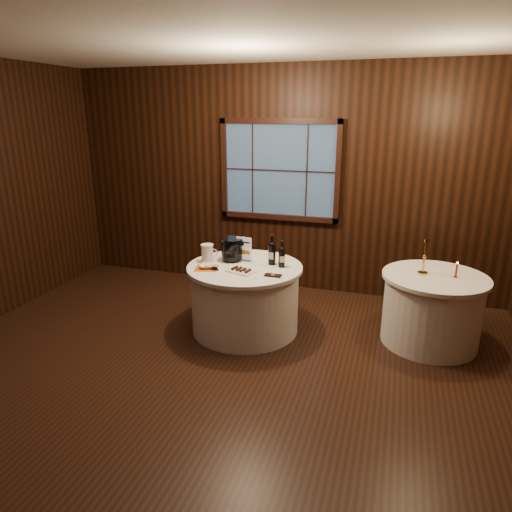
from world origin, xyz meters
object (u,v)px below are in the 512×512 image
(main_table, at_px, (245,298))
(side_table, at_px, (432,309))
(ice_bucket, at_px, (232,249))
(brass_candlestick, at_px, (424,262))
(port_bottle_left, at_px, (272,252))
(grape_bunch, at_px, (215,268))
(glass_pitcher, at_px, (207,253))
(cracker_bowl, at_px, (207,266))
(red_candle, at_px, (456,271))
(chocolate_box, at_px, (273,275))
(chocolate_plate, at_px, (241,271))
(port_bottle_right, at_px, (282,256))
(sign_stand, at_px, (244,253))

(main_table, distance_m, side_table, 2.02)
(ice_bucket, bearing_deg, brass_candlestick, 4.88)
(port_bottle_left, height_order, grape_bunch, port_bottle_left)
(ice_bucket, bearing_deg, side_table, 4.24)
(port_bottle_left, bearing_deg, glass_pitcher, -166.83)
(cracker_bowl, bearing_deg, red_candle, 10.82)
(ice_bucket, xyz_separation_m, chocolate_box, (0.58, -0.36, -0.13))
(grape_bunch, relative_size, cracker_bowl, 0.98)
(ice_bucket, bearing_deg, cracker_bowl, -117.22)
(chocolate_plate, xyz_separation_m, glass_pitcher, (-0.48, 0.21, 0.09))
(chocolate_plate, height_order, cracker_bowl, cracker_bowl)
(port_bottle_right, xyz_separation_m, chocolate_plate, (-0.37, -0.29, -0.11))
(main_table, xyz_separation_m, port_bottle_left, (0.27, 0.14, 0.53))
(glass_pitcher, bearing_deg, chocolate_box, -31.67)
(chocolate_plate, bearing_deg, ice_bucket, 123.91)
(port_bottle_left, distance_m, grape_bunch, 0.66)
(ice_bucket, bearing_deg, chocolate_box, -31.52)
(port_bottle_left, relative_size, chocolate_box, 1.98)
(ice_bucket, distance_m, cracker_bowl, 0.39)
(main_table, relative_size, port_bottle_left, 3.72)
(chocolate_box, height_order, brass_candlestick, brass_candlestick)
(ice_bucket, xyz_separation_m, grape_bunch, (-0.06, -0.36, -0.12))
(cracker_bowl, bearing_deg, glass_pitcher, 109.95)
(port_bottle_left, xyz_separation_m, cracker_bowl, (-0.64, -0.34, -0.13))
(side_table, height_order, red_candle, red_candle)
(glass_pitcher, height_order, brass_candlestick, brass_candlestick)
(port_bottle_left, distance_m, port_bottle_right, 0.14)
(port_bottle_right, bearing_deg, ice_bucket, 152.37)
(glass_pitcher, height_order, red_candle, glass_pitcher)
(sign_stand, relative_size, red_candle, 1.72)
(grape_bunch, distance_m, brass_candlestick, 2.20)
(side_table, xyz_separation_m, ice_bucket, (-2.20, -0.16, 0.52))
(side_table, relative_size, port_bottle_right, 3.57)
(cracker_bowl, bearing_deg, ice_bucket, 62.78)
(cracker_bowl, xyz_separation_m, red_candle, (2.56, 0.49, 0.05))
(port_bottle_left, xyz_separation_m, ice_bucket, (-0.47, -0.00, -0.01))
(chocolate_box, relative_size, red_candle, 1.01)
(ice_bucket, distance_m, chocolate_plate, 0.43)
(port_bottle_left, relative_size, red_candle, 2.00)
(chocolate_plate, xyz_separation_m, grape_bunch, (-0.29, -0.02, 0.00))
(sign_stand, height_order, brass_candlestick, brass_candlestick)
(glass_pitcher, bearing_deg, brass_candlestick, -8.70)
(sign_stand, height_order, chocolate_plate, sign_stand)
(sign_stand, xyz_separation_m, chocolate_box, (0.44, -0.38, -0.09))
(main_table, relative_size, chocolate_plate, 3.88)
(main_table, height_order, grape_bunch, grape_bunch)
(chocolate_box, xyz_separation_m, cracker_bowl, (-0.76, 0.02, 0.02))
(grape_bunch, bearing_deg, side_table, 13.03)
(chocolate_plate, height_order, brass_candlestick, brass_candlestick)
(main_table, height_order, brass_candlestick, brass_candlestick)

